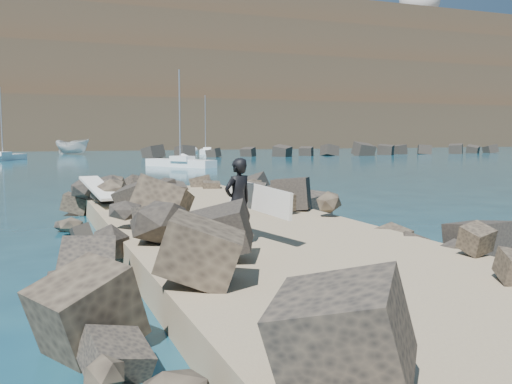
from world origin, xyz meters
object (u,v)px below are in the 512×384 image
radome (419,6)px  boat_imported (73,147)px  surfer_with_board (241,201)px  surfboard_resting (99,192)px

radome → boat_imported: bearing=-148.4°
boat_imported → surfer_with_board: (-1.68, -75.64, 0.37)m
surfer_with_board → boat_imported: bearing=88.7°
surfer_with_board → radome: size_ratio=0.10×
surfboard_resting → surfer_with_board: (1.96, -7.40, 0.43)m
surfboard_resting → radome: bearing=39.8°
surfboard_resting → boat_imported: boat_imported is taller
surfboard_resting → radome: (115.47, 137.15, 42.77)m
boat_imported → radome: radome is taller
boat_imported → surfer_with_board: bearing=-138.1°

